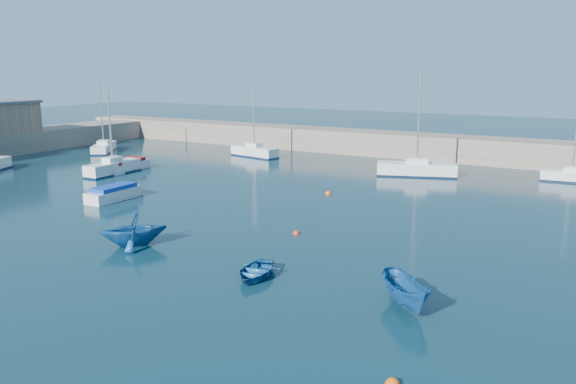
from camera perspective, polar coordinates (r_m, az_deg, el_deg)
The scene contains 14 objects.
ground at distance 26.30m, azimuth -21.43°, elevation -10.01°, with size 220.00×220.00×0.00m, color #0C2A36.
back_wall at distance 64.34m, azimuth 12.34°, elevation 4.65°, with size 96.00×4.50×2.60m, color #7B6C5E.
sailboat_3 at distance 55.01m, azimuth -17.38°, elevation 2.41°, with size 1.85×5.84×7.80m.
sailboat_4 at distance 70.40m, azimuth -18.20°, elevation 4.34°, with size 5.05×6.02×8.10m.
sailboat_5 at distance 63.24m, azimuth -3.43°, elevation 4.16°, with size 6.17×2.79×7.97m.
sailboat_6 at distance 53.03m, azimuth 12.92°, elevation 2.33°, with size 7.37×4.25×9.39m.
sailboat_7 at distance 54.72m, azimuth 26.86°, elevation 1.47°, with size 5.10×1.85×6.71m.
motorboat_1 at distance 44.20m, azimuth -17.25°, elevation -0.09°, with size 1.67×4.53×1.10m.
motorboat_2 at distance 56.52m, azimuth -16.19°, elevation 2.61°, with size 2.63×5.64×1.12m.
dinghy_center at distance 26.74m, azimuth -3.32°, elevation -8.05°, with size 2.15×3.01×0.62m, color #134A88.
dinghy_left at distance 32.33m, azimuth -15.45°, elevation -3.66°, with size 3.11×3.61×1.90m, color #134A88.
dinghy_right at distance 23.87m, azimuth 11.87°, elevation -9.97°, with size 1.30×3.45×1.33m, color #134A88.
buoy_1 at distance 33.60m, azimuth 0.84°, elevation -4.29°, with size 0.43×0.43×0.43m, color red.
buoy_3 at distance 44.34m, azimuth 4.11°, elevation -0.20°, with size 0.49×0.49×0.49m, color #D44E0B.
Camera 1 is at (19.54, -14.73, 9.63)m, focal length 35.00 mm.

